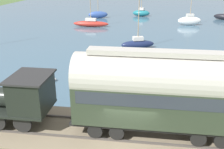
{
  "coord_description": "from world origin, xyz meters",
  "views": [
    {
      "loc": [
        -11.25,
        -0.62,
        8.52
      ],
      "look_at": [
        4.01,
        1.47,
        2.51
      ],
      "focal_mm": 42.0,
      "sensor_mm": 36.0,
      "label": 1
    }
  ],
  "objects_px": {
    "sailboat_navy": "(138,44)",
    "rowboat_off_pier": "(44,79)",
    "sailboat_teal": "(141,13)",
    "steam_locomotive": "(13,96)",
    "sailboat_blue": "(98,14)",
    "rowboat_near_shore": "(149,65)",
    "sailboat_black": "(223,16)",
    "sailboat_white": "(190,20)",
    "passenger_coach": "(159,90)",
    "sailboat_red": "(91,23)"
  },
  "relations": [
    {
      "from": "passenger_coach",
      "to": "sailboat_navy",
      "type": "height_order",
      "value": "sailboat_navy"
    },
    {
      "from": "rowboat_off_pier",
      "to": "sailboat_blue",
      "type": "bearing_deg",
      "value": 2.16
    },
    {
      "from": "sailboat_navy",
      "to": "rowboat_off_pier",
      "type": "height_order",
      "value": "sailboat_navy"
    },
    {
      "from": "sailboat_navy",
      "to": "rowboat_off_pier",
      "type": "distance_m",
      "value": 13.41
    },
    {
      "from": "steam_locomotive",
      "to": "passenger_coach",
      "type": "bearing_deg",
      "value": -90.0
    },
    {
      "from": "sailboat_teal",
      "to": "sailboat_navy",
      "type": "relative_size",
      "value": 0.89
    },
    {
      "from": "steam_locomotive",
      "to": "rowboat_near_shore",
      "type": "distance_m",
      "value": 14.38
    },
    {
      "from": "sailboat_red",
      "to": "rowboat_near_shore",
      "type": "distance_m",
      "value": 21.4
    },
    {
      "from": "rowboat_off_pier",
      "to": "steam_locomotive",
      "type": "bearing_deg",
      "value": -169.88
    },
    {
      "from": "steam_locomotive",
      "to": "rowboat_off_pier",
      "type": "bearing_deg",
      "value": 10.63
    },
    {
      "from": "sailboat_teal",
      "to": "passenger_coach",
      "type": "bearing_deg",
      "value": -169.98
    },
    {
      "from": "sailboat_red",
      "to": "sailboat_blue",
      "type": "height_order",
      "value": "sailboat_blue"
    },
    {
      "from": "steam_locomotive",
      "to": "sailboat_black",
      "type": "distance_m",
      "value": 46.91
    },
    {
      "from": "sailboat_black",
      "to": "sailboat_blue",
      "type": "height_order",
      "value": "sailboat_black"
    },
    {
      "from": "sailboat_black",
      "to": "sailboat_blue",
      "type": "distance_m",
      "value": 24.4
    },
    {
      "from": "sailboat_teal",
      "to": "rowboat_off_pier",
      "type": "relative_size",
      "value": 2.83
    },
    {
      "from": "steam_locomotive",
      "to": "sailboat_blue",
      "type": "bearing_deg",
      "value": 4.17
    },
    {
      "from": "sailboat_teal",
      "to": "rowboat_near_shore",
      "type": "height_order",
      "value": "sailboat_teal"
    },
    {
      "from": "rowboat_off_pier",
      "to": "sailboat_teal",
      "type": "bearing_deg",
      "value": -11.29
    },
    {
      "from": "steam_locomotive",
      "to": "rowboat_near_shore",
      "type": "bearing_deg",
      "value": -30.85
    },
    {
      "from": "sailboat_white",
      "to": "sailboat_red",
      "type": "bearing_deg",
      "value": 92.88
    },
    {
      "from": "rowboat_near_shore",
      "to": "steam_locomotive",
      "type": "bearing_deg",
      "value": 145.1
    },
    {
      "from": "sailboat_black",
      "to": "rowboat_near_shore",
      "type": "bearing_deg",
      "value": -177.88
    },
    {
      "from": "passenger_coach",
      "to": "sailboat_teal",
      "type": "relative_size",
      "value": 1.47
    },
    {
      "from": "rowboat_off_pier",
      "to": "passenger_coach",
      "type": "bearing_deg",
      "value": -129.94
    },
    {
      "from": "passenger_coach",
      "to": "sailboat_teal",
      "type": "bearing_deg",
      "value": 2.87
    },
    {
      "from": "sailboat_red",
      "to": "sailboat_blue",
      "type": "relative_size",
      "value": 0.98
    },
    {
      "from": "sailboat_navy",
      "to": "sailboat_white",
      "type": "relative_size",
      "value": 1.17
    },
    {
      "from": "rowboat_off_pier",
      "to": "sailboat_white",
      "type": "bearing_deg",
      "value": -30.03
    },
    {
      "from": "steam_locomotive",
      "to": "rowboat_near_shore",
      "type": "height_order",
      "value": "steam_locomotive"
    },
    {
      "from": "sailboat_blue",
      "to": "sailboat_navy",
      "type": "distance_m",
      "value": 23.26
    },
    {
      "from": "sailboat_teal",
      "to": "rowboat_near_shore",
      "type": "relative_size",
      "value": 2.03
    },
    {
      "from": "steam_locomotive",
      "to": "passenger_coach",
      "type": "relative_size",
      "value": 0.66
    },
    {
      "from": "sailboat_white",
      "to": "sailboat_teal",
      "type": "bearing_deg",
      "value": 34.07
    },
    {
      "from": "sailboat_white",
      "to": "rowboat_off_pier",
      "type": "height_order",
      "value": "sailboat_white"
    },
    {
      "from": "sailboat_white",
      "to": "rowboat_off_pier",
      "type": "bearing_deg",
      "value": 140.76
    },
    {
      "from": "sailboat_blue",
      "to": "sailboat_white",
      "type": "xyz_separation_m",
      "value": [
        -5.26,
        -17.06,
        0.11
      ]
    },
    {
      "from": "sailboat_navy",
      "to": "rowboat_near_shore",
      "type": "distance_m",
      "value": 6.66
    },
    {
      "from": "sailboat_red",
      "to": "sailboat_blue",
      "type": "xyz_separation_m",
      "value": [
        8.97,
        0.46,
        0.14
      ]
    },
    {
      "from": "sailboat_red",
      "to": "sailboat_teal",
      "type": "xyz_separation_m",
      "value": [
        12.68,
        -8.0,
        0.13
      ]
    },
    {
      "from": "sailboat_teal",
      "to": "sailboat_white",
      "type": "bearing_deg",
      "value": -129.06
    },
    {
      "from": "sailboat_blue",
      "to": "sailboat_navy",
      "type": "bearing_deg",
      "value": -173.64
    },
    {
      "from": "passenger_coach",
      "to": "rowboat_off_pier",
      "type": "relative_size",
      "value": 4.16
    },
    {
      "from": "sailboat_navy",
      "to": "rowboat_near_shore",
      "type": "bearing_deg",
      "value": 172.58
    },
    {
      "from": "sailboat_blue",
      "to": "sailboat_black",
      "type": "bearing_deg",
      "value": -102.6
    },
    {
      "from": "sailboat_teal",
      "to": "sailboat_white",
      "type": "height_order",
      "value": "sailboat_teal"
    },
    {
      "from": "steam_locomotive",
      "to": "sailboat_black",
      "type": "xyz_separation_m",
      "value": [
        41.7,
        -21.42,
        -1.68
      ]
    },
    {
      "from": "sailboat_black",
      "to": "sailboat_blue",
      "type": "relative_size",
      "value": 1.22
    },
    {
      "from": "sailboat_teal",
      "to": "sailboat_navy",
      "type": "height_order",
      "value": "sailboat_navy"
    },
    {
      "from": "sailboat_navy",
      "to": "sailboat_blue",
      "type": "bearing_deg",
      "value": 3.29
    }
  ]
}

